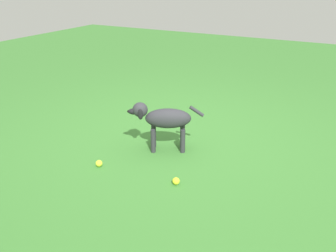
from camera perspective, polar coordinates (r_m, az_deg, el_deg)
ground at (r=3.83m, az=1.76°, el=-2.38°), size 14.00×14.00×0.00m
dog at (r=3.49m, az=-0.75°, el=1.16°), size 0.71×0.42×0.53m
tennis_ball_0 at (r=3.06m, az=1.34°, el=-9.16°), size 0.07×0.07×0.07m
tennis_ball_1 at (r=3.38m, az=-11.43°, el=-6.14°), size 0.07×0.07×0.07m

